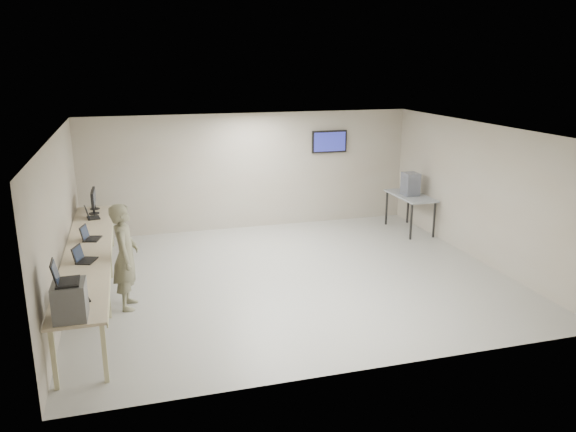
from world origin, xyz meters
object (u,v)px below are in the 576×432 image
object	(u,v)px
workbench	(89,253)
soldier	(126,256)
equipment_box	(70,300)
side_table	(410,198)

from	to	relation	value
workbench	soldier	distance (m)	0.82
workbench	soldier	xyz separation A→B (m)	(0.60, -0.56, 0.07)
equipment_box	soldier	world-z (taller)	soldier
equipment_box	side_table	world-z (taller)	equipment_box
equipment_box	workbench	bearing A→B (deg)	89.47
soldier	side_table	xyz separation A→B (m)	(6.59, 2.66, -0.08)
workbench	side_table	bearing A→B (deg)	16.29
workbench	side_table	xyz separation A→B (m)	(7.19, 2.10, -0.01)
side_table	workbench	bearing A→B (deg)	-163.71
soldier	side_table	world-z (taller)	soldier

